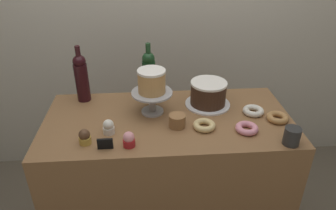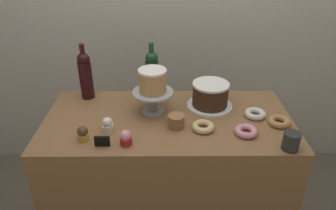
{
  "view_description": "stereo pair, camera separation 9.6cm",
  "coord_description": "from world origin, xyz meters",
  "px_view_note": "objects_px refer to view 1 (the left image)",
  "views": [
    {
      "loc": [
        -0.1,
        -1.4,
        1.79
      ],
      "look_at": [
        0.0,
        0.0,
        1.0
      ],
      "focal_mm": 33.69,
      "sensor_mm": 36.0,
      "label": 1
    },
    {
      "loc": [
        -0.01,
        -1.41,
        1.79
      ],
      "look_at": [
        0.0,
        0.0,
        1.0
      ],
      "focal_mm": 33.69,
      "sensor_mm": 36.0,
      "label": 2
    }
  ],
  "objects_px": {
    "white_layer_cake": "(152,81)",
    "cupcake_vanilla": "(109,127)",
    "cupcake_strawberry": "(129,140)",
    "price_sign_chalkboard": "(105,144)",
    "wine_bottle_dark_red": "(81,77)",
    "chocolate_round_cake": "(208,93)",
    "donut_glazed": "(204,125)",
    "coffee_cup_ceramic": "(292,136)",
    "cupcake_chocolate": "(85,137)",
    "cookie_stack": "(177,121)",
    "donut_sugar": "(253,111)",
    "donut_pink": "(247,128)",
    "donut_maple": "(278,118)",
    "wine_bottle_green": "(149,74)",
    "cake_stand_pedestal": "(152,99)"
  },
  "relations": [
    {
      "from": "white_layer_cake",
      "to": "cupcake_vanilla",
      "type": "bearing_deg",
      "value": -139.83
    },
    {
      "from": "cupcake_strawberry",
      "to": "price_sign_chalkboard",
      "type": "xyz_separation_m",
      "value": [
        -0.11,
        -0.01,
        -0.01
      ]
    },
    {
      "from": "cupcake_strawberry",
      "to": "wine_bottle_dark_red",
      "type": "bearing_deg",
      "value": 120.35
    },
    {
      "from": "chocolate_round_cake",
      "to": "price_sign_chalkboard",
      "type": "bearing_deg",
      "value": -145.69
    },
    {
      "from": "cupcake_vanilla",
      "to": "donut_glazed",
      "type": "xyz_separation_m",
      "value": [
        0.47,
        0.01,
        -0.02
      ]
    },
    {
      "from": "price_sign_chalkboard",
      "to": "coffee_cup_ceramic",
      "type": "bearing_deg",
      "value": -1.83
    },
    {
      "from": "price_sign_chalkboard",
      "to": "wine_bottle_dark_red",
      "type": "bearing_deg",
      "value": 109.21
    },
    {
      "from": "cupcake_chocolate",
      "to": "chocolate_round_cake",
      "type": "bearing_deg",
      "value": 26.66
    },
    {
      "from": "chocolate_round_cake",
      "to": "cookie_stack",
      "type": "distance_m",
      "value": 0.29
    },
    {
      "from": "donut_glazed",
      "to": "coffee_cup_ceramic",
      "type": "xyz_separation_m",
      "value": [
        0.38,
        -0.16,
        0.03
      ]
    },
    {
      "from": "donut_sugar",
      "to": "donut_glazed",
      "type": "height_order",
      "value": "same"
    },
    {
      "from": "wine_bottle_dark_red",
      "to": "donut_pink",
      "type": "bearing_deg",
      "value": -24.69
    },
    {
      "from": "donut_maple",
      "to": "price_sign_chalkboard",
      "type": "height_order",
      "value": "price_sign_chalkboard"
    },
    {
      "from": "white_layer_cake",
      "to": "wine_bottle_green",
      "type": "relative_size",
      "value": 0.45
    },
    {
      "from": "cupcake_vanilla",
      "to": "cookie_stack",
      "type": "relative_size",
      "value": 0.88
    },
    {
      "from": "wine_bottle_dark_red",
      "to": "price_sign_chalkboard",
      "type": "relative_size",
      "value": 4.65
    },
    {
      "from": "price_sign_chalkboard",
      "to": "donut_glazed",
      "type": "bearing_deg",
      "value": 15.51
    },
    {
      "from": "wine_bottle_green",
      "to": "donut_maple",
      "type": "relative_size",
      "value": 2.91
    },
    {
      "from": "wine_bottle_green",
      "to": "donut_pink",
      "type": "distance_m",
      "value": 0.63
    },
    {
      "from": "donut_glazed",
      "to": "coffee_cup_ceramic",
      "type": "relative_size",
      "value": 1.32
    },
    {
      "from": "cupcake_vanilla",
      "to": "donut_glazed",
      "type": "relative_size",
      "value": 0.66
    },
    {
      "from": "coffee_cup_ceramic",
      "to": "price_sign_chalkboard",
      "type": "bearing_deg",
      "value": 178.17
    },
    {
      "from": "cookie_stack",
      "to": "donut_maple",
      "type": "bearing_deg",
      "value": 1.97
    },
    {
      "from": "cupcake_strawberry",
      "to": "donut_maple",
      "type": "bearing_deg",
      "value": 12.16
    },
    {
      "from": "cupcake_strawberry",
      "to": "donut_maple",
      "type": "distance_m",
      "value": 0.78
    },
    {
      "from": "wine_bottle_green",
      "to": "donut_glazed",
      "type": "distance_m",
      "value": 0.47
    },
    {
      "from": "donut_sugar",
      "to": "cookie_stack",
      "type": "bearing_deg",
      "value": -167.23
    },
    {
      "from": "wine_bottle_green",
      "to": "cupcake_strawberry",
      "type": "height_order",
      "value": "wine_bottle_green"
    },
    {
      "from": "cake_stand_pedestal",
      "to": "wine_bottle_dark_red",
      "type": "distance_m",
      "value": 0.43
    },
    {
      "from": "white_layer_cake",
      "to": "coffee_cup_ceramic",
      "type": "relative_size",
      "value": 1.71
    },
    {
      "from": "white_layer_cake",
      "to": "donut_sugar",
      "type": "height_order",
      "value": "white_layer_cake"
    },
    {
      "from": "cookie_stack",
      "to": "coffee_cup_ceramic",
      "type": "xyz_separation_m",
      "value": [
        0.51,
        -0.18,
        0.01
      ]
    },
    {
      "from": "wine_bottle_dark_red",
      "to": "cookie_stack",
      "type": "bearing_deg",
      "value": -32.3
    },
    {
      "from": "chocolate_round_cake",
      "to": "donut_pink",
      "type": "xyz_separation_m",
      "value": [
        0.14,
        -0.27,
        -0.06
      ]
    },
    {
      "from": "donut_glazed",
      "to": "donut_maple",
      "type": "relative_size",
      "value": 1.0
    },
    {
      "from": "cupcake_vanilla",
      "to": "coffee_cup_ceramic",
      "type": "bearing_deg",
      "value": -10.07
    },
    {
      "from": "cupcake_vanilla",
      "to": "donut_pink",
      "type": "distance_m",
      "value": 0.67
    },
    {
      "from": "wine_bottle_dark_red",
      "to": "donut_glazed",
      "type": "relative_size",
      "value": 2.91
    },
    {
      "from": "cupcake_vanilla",
      "to": "price_sign_chalkboard",
      "type": "distance_m",
      "value": 0.12
    },
    {
      "from": "cupcake_vanilla",
      "to": "donut_pink",
      "type": "height_order",
      "value": "cupcake_vanilla"
    },
    {
      "from": "wine_bottle_green",
      "to": "wine_bottle_dark_red",
      "type": "height_order",
      "value": "same"
    },
    {
      "from": "donut_maple",
      "to": "cupcake_vanilla",
      "type": "bearing_deg",
      "value": -176.48
    },
    {
      "from": "donut_maple",
      "to": "donut_glazed",
      "type": "bearing_deg",
      "value": -173.58
    },
    {
      "from": "cupcake_strawberry",
      "to": "cupcake_vanilla",
      "type": "bearing_deg",
      "value": 132.41
    },
    {
      "from": "white_layer_cake",
      "to": "donut_glazed",
      "type": "relative_size",
      "value": 1.3
    },
    {
      "from": "cupcake_chocolate",
      "to": "donut_glazed",
      "type": "height_order",
      "value": "cupcake_chocolate"
    },
    {
      "from": "chocolate_round_cake",
      "to": "coffee_cup_ceramic",
      "type": "distance_m",
      "value": 0.5
    },
    {
      "from": "cake_stand_pedestal",
      "to": "wine_bottle_dark_red",
      "type": "bearing_deg",
      "value": 156.02
    },
    {
      "from": "donut_pink",
      "to": "price_sign_chalkboard",
      "type": "distance_m",
      "value": 0.68
    },
    {
      "from": "cake_stand_pedestal",
      "to": "donut_maple",
      "type": "relative_size",
      "value": 1.93
    }
  ]
}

